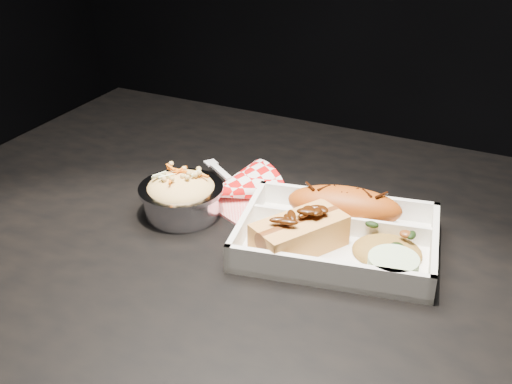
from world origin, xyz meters
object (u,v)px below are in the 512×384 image
foil_coleslaw_cup (181,194)px  napkin_fork (237,188)px  fried_pastry (344,205)px  hotdog (299,231)px  dining_table (302,297)px  food_tray (337,241)px

foil_coleslaw_cup → napkin_fork: 0.09m
fried_pastry → hotdog: 0.09m
dining_table → napkin_fork: size_ratio=7.27×
dining_table → fried_pastry: (0.03, 0.06, 0.12)m
foil_coleslaw_cup → napkin_fork: (0.05, 0.08, -0.02)m
food_tray → foil_coleslaw_cup: foil_coleslaw_cup is taller
fried_pastry → foil_coleslaw_cup: (-0.22, -0.07, -0.00)m
dining_table → food_tray: bearing=9.4°
fried_pastry → hotdog: (-0.03, -0.09, 0.00)m
napkin_fork → dining_table: bearing=8.2°
hotdog → napkin_fork: (-0.14, 0.10, -0.02)m
fried_pastry → foil_coleslaw_cup: foil_coleslaw_cup is taller
hotdog → foil_coleslaw_cup: bearing=113.7°
dining_table → foil_coleslaw_cup: size_ratio=10.11×
hotdog → foil_coleslaw_cup: foil_coleslaw_cup is taller
napkin_fork → foil_coleslaw_cup: bearing=-87.4°
foil_coleslaw_cup → hotdog: bearing=-6.1°
fried_pastry → napkin_fork: (-0.17, 0.01, -0.02)m
dining_table → hotdog: (0.00, -0.03, 0.12)m
foil_coleslaw_cup → food_tray: bearing=3.7°
foil_coleslaw_cup → fried_pastry: bearing=17.7°
hotdog → dining_table: bearing=35.9°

